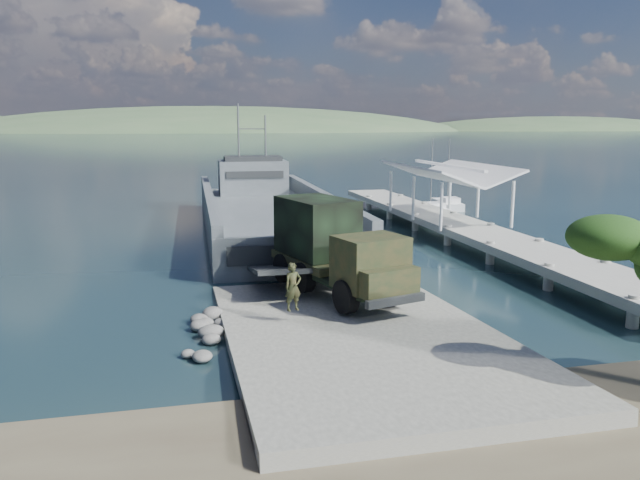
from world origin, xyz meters
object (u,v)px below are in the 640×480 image
at_px(pier, 453,215).
at_px(landing_craft, 267,220).
at_px(soldier, 293,296).
at_px(military_truck, 333,248).
at_px(sailboat_far, 448,205).
at_px(sailboat_near, 431,210).

height_order(pier, landing_craft, landing_craft).
bearing_deg(soldier, military_truck, 39.66).
distance_m(pier, sailboat_far, 15.70).
bearing_deg(military_truck, sailboat_near, 42.35).
bearing_deg(pier, sailboat_near, 74.71).
xyz_separation_m(pier, sailboat_near, (3.00, 10.96, -1.22)).
bearing_deg(landing_craft, sailboat_far, 26.54).
bearing_deg(military_truck, pier, 32.66).
xyz_separation_m(military_truck, sailboat_far, (18.83, 28.71, -2.23)).
height_order(pier, soldier, pier).
bearing_deg(sailboat_near, landing_craft, -159.56).
relative_size(landing_craft, military_truck, 3.86).
distance_m(military_truck, sailboat_far, 34.41).
distance_m(landing_craft, sailboat_near, 16.87).
distance_m(pier, soldier, 23.66).
height_order(soldier, sailboat_far, sailboat_far).
bearing_deg(sailboat_far, military_truck, -115.97).
bearing_deg(pier, military_truck, -131.40).
bearing_deg(pier, landing_craft, 157.27).
distance_m(pier, military_truck, 19.14).
bearing_deg(pier, soldier, -130.07).
distance_m(pier, sailboat_near, 11.43).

